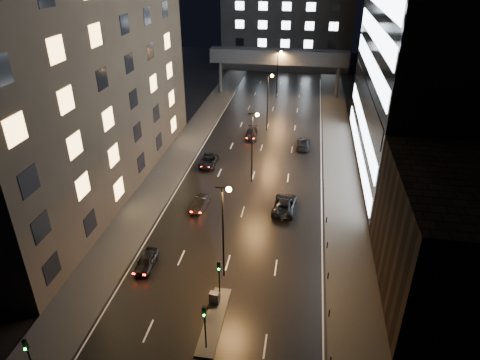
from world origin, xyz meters
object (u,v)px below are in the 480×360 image
Objects in this scene: car_away_d at (252,134)px; car_toward_a at (285,204)px; car_toward_b at (304,143)px; car_away_c at (208,161)px; car_away_a at (146,261)px; car_away_b at (200,204)px; utility_cabinet at (214,298)px.

car_away_d is 23.91m from car_toward_a.
car_toward_b is (9.00, -2.90, 0.06)m from car_away_d.
car_away_c reaches higher than car_away_d.
car_away_c reaches higher than car_away_a.
utility_cabinet is (5.33, -15.90, 0.04)m from car_away_b.
car_away_d is at bearing 66.36° from car_away_c.
car_toward_a is 19.94m from car_toward_b.
utility_cabinet is (-6.89, -37.12, -0.04)m from car_toward_b.
car_toward_b reaches higher than car_away_c.
car_away_a reaches higher than car_away_d.
utility_cabinet is at bearing 76.85° from car_toward_a.
car_away_a is 18.64m from car_toward_a.
car_away_a is at bearing 48.69° from car_toward_a.
car_away_c is 1.06× the size of car_away_d.
car_away_a is 36.45m from car_away_d.
car_away_b is 0.86× the size of car_away_d.
car_toward_a is (10.51, 1.36, 0.12)m from car_away_b.
car_away_a is 8.94m from utility_cabinet.
car_away_b is 0.79× the size of car_toward_b.
utility_cabinet is at bearing -77.05° from car_away_c.
car_away_c is at bearing 112.13° from utility_cabinet.
car_toward_a is 18.02m from utility_cabinet.
car_toward_a reaches higher than car_away_a.
car_away_d is at bearing -18.30° from car_toward_b.
car_away_d is (3.22, 24.13, 0.01)m from car_away_b.
car_away_d is at bearing 101.06° from utility_cabinet.
car_away_b is 0.81× the size of car_away_c.
car_toward_a is at bearing 81.33° from utility_cabinet.
car_toward_b reaches higher than car_away_d.
car_away_a is at bearing -93.32° from car_away_c.
car_away_b is at bearing 76.16° from car_away_a.
car_toward_a reaches higher than car_away_b.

